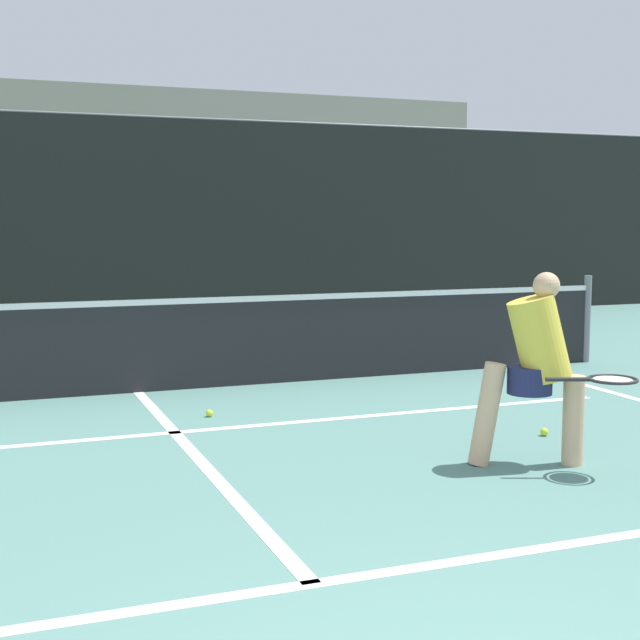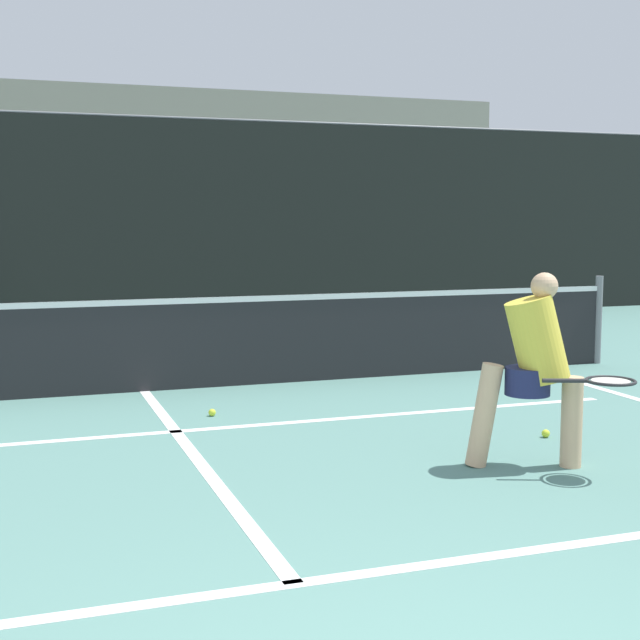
% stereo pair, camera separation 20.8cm
% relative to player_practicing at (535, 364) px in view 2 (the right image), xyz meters
% --- Properties ---
extents(court_baseline_near, '(11.00, 0.10, 0.01)m').
position_rel_player_practicing_xyz_m(court_baseline_near, '(-2.23, -1.41, -0.74)').
color(court_baseline_near, white).
rests_on(court_baseline_near, ground).
extents(court_service_line, '(8.25, 0.10, 0.01)m').
position_rel_player_practicing_xyz_m(court_service_line, '(-2.23, 1.87, -0.74)').
color(court_service_line, white).
rests_on(court_service_line, ground).
extents(court_center_mark, '(0.10, 5.12, 0.01)m').
position_rel_player_practicing_xyz_m(court_center_mark, '(-2.23, 1.15, -0.74)').
color(court_center_mark, white).
rests_on(court_center_mark, ground).
extents(net, '(11.09, 0.09, 1.07)m').
position_rel_player_practicing_xyz_m(net, '(-2.23, 3.71, -0.23)').
color(net, slate).
rests_on(net, ground).
extents(fence_back, '(24.00, 0.06, 3.44)m').
position_rel_player_practicing_xyz_m(fence_back, '(-2.23, 9.59, 0.97)').
color(fence_back, black).
rests_on(fence_back, ground).
extents(player_practicing, '(1.04, 0.86, 1.40)m').
position_rel_player_practicing_xyz_m(player_practicing, '(0.00, 0.00, 0.00)').
color(player_practicing, '#DBAD84').
rests_on(player_practicing, ground).
extents(tennis_ball_scattered_3, '(0.07, 0.07, 0.07)m').
position_rel_player_practicing_xyz_m(tennis_ball_scattered_3, '(-1.82, 2.35, -0.71)').
color(tennis_ball_scattered_3, '#D1E033').
rests_on(tennis_ball_scattered_3, ground).
extents(tennis_ball_scattered_6, '(0.07, 0.07, 0.07)m').
position_rel_player_practicing_xyz_m(tennis_ball_scattered_6, '(0.57, 0.70, -0.71)').
color(tennis_ball_scattered_6, '#D1E033').
rests_on(tennis_ball_scattered_6, ground).
extents(parked_car, '(1.76, 3.92, 1.32)m').
position_rel_player_practicing_xyz_m(parked_car, '(2.39, 12.18, -0.19)').
color(parked_car, '#B7B7BC').
rests_on(parked_car, ground).
extents(tree_west, '(3.51, 3.51, 3.99)m').
position_rel_player_practicing_xyz_m(tree_west, '(0.17, 16.35, 2.75)').
color(tree_west, brown).
rests_on(tree_west, ground).
extents(building_far, '(36.00, 2.40, 6.63)m').
position_rel_player_practicing_xyz_m(building_far, '(-2.23, 29.57, 2.57)').
color(building_far, gray).
rests_on(building_far, ground).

